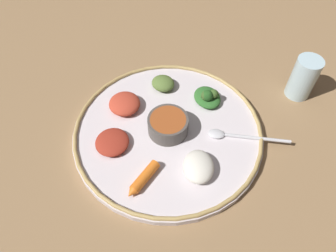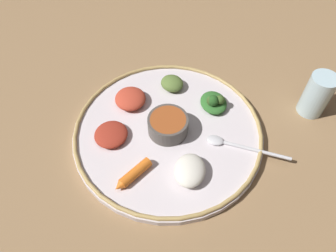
{
  "view_description": "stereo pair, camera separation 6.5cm",
  "coord_description": "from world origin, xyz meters",
  "px_view_note": "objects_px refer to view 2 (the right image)",
  "views": [
    {
      "loc": [
        0.39,
        0.05,
        0.55
      ],
      "look_at": [
        0.0,
        0.0,
        0.03
      ],
      "focal_mm": 33.96,
      "sensor_mm": 36.0,
      "label": 1
    },
    {
      "loc": [
        0.38,
        0.11,
        0.55
      ],
      "look_at": [
        0.0,
        0.0,
        0.03
      ],
      "focal_mm": 33.96,
      "sensor_mm": 36.0,
      "label": 2
    }
  ],
  "objects_px": {
    "center_bowl": "(168,124)",
    "greens_pile": "(214,102)",
    "drinking_glass": "(316,97)",
    "spoon": "(234,146)",
    "carrot_near_spoon": "(133,175)"
  },
  "relations": [
    {
      "from": "center_bowl",
      "to": "drinking_glass",
      "type": "distance_m",
      "value": 0.32
    },
    {
      "from": "center_bowl",
      "to": "greens_pile",
      "type": "height_order",
      "value": "greens_pile"
    },
    {
      "from": "greens_pile",
      "to": "carrot_near_spoon",
      "type": "bearing_deg",
      "value": -26.81
    },
    {
      "from": "center_bowl",
      "to": "carrot_near_spoon",
      "type": "distance_m",
      "value": 0.13
    },
    {
      "from": "center_bowl",
      "to": "spoon",
      "type": "relative_size",
      "value": 0.5
    },
    {
      "from": "center_bowl",
      "to": "spoon",
      "type": "distance_m",
      "value": 0.14
    },
    {
      "from": "spoon",
      "to": "greens_pile",
      "type": "distance_m",
      "value": 0.11
    },
    {
      "from": "greens_pile",
      "to": "spoon",
      "type": "bearing_deg",
      "value": 34.04
    },
    {
      "from": "center_bowl",
      "to": "drinking_glass",
      "type": "bearing_deg",
      "value": 118.64
    },
    {
      "from": "center_bowl",
      "to": "greens_pile",
      "type": "bearing_deg",
      "value": 139.77
    },
    {
      "from": "greens_pile",
      "to": "drinking_glass",
      "type": "xyz_separation_m",
      "value": [
        -0.06,
        0.21,
        0.01
      ]
    },
    {
      "from": "drinking_glass",
      "to": "carrot_near_spoon",
      "type": "bearing_deg",
      "value": -48.61
    },
    {
      "from": "spoon",
      "to": "drinking_glass",
      "type": "bearing_deg",
      "value": 137.17
    },
    {
      "from": "greens_pile",
      "to": "carrot_near_spoon",
      "type": "height_order",
      "value": "greens_pile"
    },
    {
      "from": "center_bowl",
      "to": "drinking_glass",
      "type": "xyz_separation_m",
      "value": [
        -0.16,
        0.28,
        0.01
      ]
    }
  ]
}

